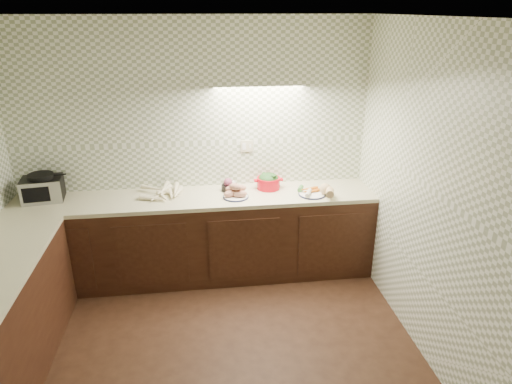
{
  "coord_description": "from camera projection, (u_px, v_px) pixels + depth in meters",
  "views": [
    {
      "loc": [
        0.05,
        -2.75,
        2.65
      ],
      "look_at": [
        0.58,
        1.25,
        1.02
      ],
      "focal_mm": 32.0,
      "sensor_mm": 36.0,
      "label": 1
    }
  ],
  "objects": [
    {
      "name": "dutch_oven",
      "position": [
        268.0,
        181.0,
        4.74
      ],
      "size": [
        0.3,
        0.24,
        0.17
      ],
      "rotation": [
        0.0,
        0.0,
        0.01
      ],
      "color": "red",
      "rests_on": "counter"
    },
    {
      "name": "counter",
      "position": [
        119.0,
        286.0,
        3.89
      ],
      "size": [
        3.6,
        3.6,
        0.9
      ],
      "color": "black",
      "rests_on": "ground"
    },
    {
      "name": "parsnip_pile",
      "position": [
        161.0,
        193.0,
        4.55
      ],
      "size": [
        0.37,
        0.45,
        0.08
      ],
      "color": "#F5E7C3",
      "rests_on": "counter"
    },
    {
      "name": "onion_bowl",
      "position": [
        230.0,
        186.0,
        4.69
      ],
      "size": [
        0.17,
        0.17,
        0.13
      ],
      "color": "black",
      "rests_on": "counter"
    },
    {
      "name": "room",
      "position": [
        192.0,
        181.0,
        2.91
      ],
      "size": [
        3.6,
        3.6,
        2.6
      ],
      "color": "black",
      "rests_on": "ground"
    },
    {
      "name": "sweet_potato_plate",
      "position": [
        236.0,
        192.0,
        4.52
      ],
      "size": [
        0.26,
        0.26,
        0.15
      ],
      "rotation": [
        0.0,
        0.0,
        -0.14
      ],
      "color": "#11163A",
      "rests_on": "counter"
    },
    {
      "name": "veg_plate",
      "position": [
        318.0,
        191.0,
        4.58
      ],
      "size": [
        0.37,
        0.32,
        0.13
      ],
      "rotation": [
        0.0,
        0.0,
        -0.41
      ],
      "color": "#11163A",
      "rests_on": "counter"
    },
    {
      "name": "toaster_oven",
      "position": [
        42.0,
        188.0,
        4.44
      ],
      "size": [
        0.41,
        0.33,
        0.27
      ],
      "rotation": [
        0.0,
        0.0,
        0.13
      ],
      "color": "black",
      "rests_on": "counter"
    }
  ]
}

